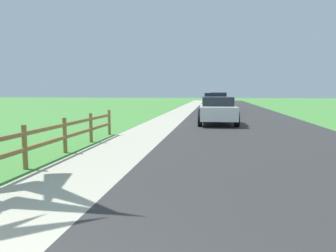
# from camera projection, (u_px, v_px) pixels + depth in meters

# --- Properties ---
(ground_plane) EXTENTS (120.00, 120.00, 0.00)m
(ground_plane) POSITION_uv_depth(u_px,v_px,m) (192.00, 112.00, 26.14)
(ground_plane) COLOR #478B3C
(road_asphalt) EXTENTS (7.00, 66.00, 0.01)m
(road_asphalt) POSITION_uv_depth(u_px,v_px,m) (234.00, 111.00, 27.60)
(road_asphalt) COLOR #2F2F2F
(road_asphalt) RESTS_ON ground
(curb_concrete) EXTENTS (6.00, 66.00, 0.01)m
(curb_concrete) POSITION_uv_depth(u_px,v_px,m) (160.00, 110.00, 28.53)
(curb_concrete) COLOR #B1AE98
(curb_concrete) RESTS_ON ground
(grass_verge) EXTENTS (5.00, 66.00, 0.00)m
(grass_verge) POSITION_uv_depth(u_px,v_px,m) (144.00, 110.00, 28.74)
(grass_verge) COLOR #478B3C
(grass_verge) RESTS_ON ground
(rail_fence) EXTENTS (0.11, 11.40, 0.99)m
(rail_fence) POSITION_uv_depth(u_px,v_px,m) (25.00, 144.00, 6.87)
(rail_fence) COLOR olive
(rail_fence) RESTS_ON ground
(parked_suv_white) EXTENTS (2.14, 4.59, 1.43)m
(parked_suv_white) POSITION_uv_depth(u_px,v_px,m) (217.00, 110.00, 16.70)
(parked_suv_white) COLOR white
(parked_suv_white) RESTS_ON ground
(parked_car_blue) EXTENTS (2.25, 4.70, 1.60)m
(parked_car_blue) POSITION_uv_depth(u_px,v_px,m) (214.00, 103.00, 25.05)
(parked_car_blue) COLOR navy
(parked_car_blue) RESTS_ON ground
(parked_car_black) EXTENTS (2.13, 4.53, 1.61)m
(parked_car_black) POSITION_uv_depth(u_px,v_px,m) (218.00, 100.00, 33.65)
(parked_car_black) COLOR black
(parked_car_black) RESTS_ON ground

